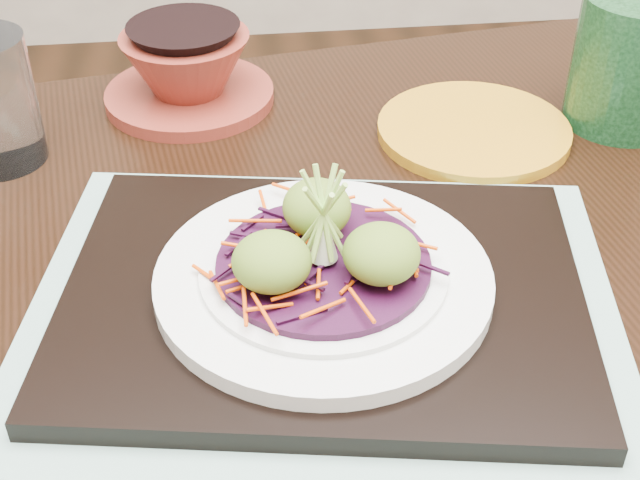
{
  "coord_description": "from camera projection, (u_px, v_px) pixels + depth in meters",
  "views": [
    {
      "loc": [
        -0.07,
        -0.5,
        1.11
      ],
      "look_at": [
        -0.01,
        -0.02,
        0.74
      ],
      "focal_mm": 50.0,
      "sensor_mm": 36.0,
      "label": 1
    }
  ],
  "objects": [
    {
      "name": "guacamole_scoops",
      "position": [
        324.0,
        240.0,
        0.59
      ],
      "size": [
        0.13,
        0.11,
        0.04
      ],
      "color": "#5D7222",
      "rests_on": "cabbage_bed"
    },
    {
      "name": "serving_tray",
      "position": [
        323.0,
        295.0,
        0.61
      ],
      "size": [
        0.39,
        0.32,
        0.02
      ],
      "primitive_type": "cube",
      "rotation": [
        0.0,
        0.0,
        -0.17
      ],
      "color": "black",
      "rests_on": "placemat"
    },
    {
      "name": "terracotta_bowl_set",
      "position": [
        187.0,
        73.0,
        0.85
      ],
      "size": [
        0.21,
        0.21,
        0.07
      ],
      "rotation": [
        0.0,
        0.0,
        0.42
      ],
      "color": "maroon",
      "rests_on": "dining_table"
    },
    {
      "name": "yellow_plate",
      "position": [
        474.0,
        130.0,
        0.81
      ],
      "size": [
        0.24,
        0.24,
        0.01
      ],
      "primitive_type": "cylinder",
      "rotation": [
        0.0,
        0.0,
        0.53
      ],
      "color": "#A66D12",
      "rests_on": "dining_table"
    },
    {
      "name": "green_jar",
      "position": [
        631.0,
        61.0,
        0.8
      ],
      "size": [
        0.12,
        0.12,
        0.12
      ],
      "primitive_type": "cylinder",
      "rotation": [
        0.0,
        0.0,
        0.19
      ],
      "color": "#1A4A23",
      "rests_on": "dining_table"
    },
    {
      "name": "scallion_garnish",
      "position": [
        324.0,
        218.0,
        0.58
      ],
      "size": [
        0.05,
        0.05,
        0.08
      ],
      "primitive_type": null,
      "color": "#96C54F",
      "rests_on": "cabbage_bed"
    },
    {
      "name": "white_plate",
      "position": [
        323.0,
        278.0,
        0.6
      ],
      "size": [
        0.23,
        0.23,
        0.02
      ],
      "color": "silver",
      "rests_on": "serving_tray"
    },
    {
      "name": "carrot_julienne",
      "position": [
        324.0,
        256.0,
        0.59
      ],
      "size": [
        0.18,
        0.18,
        0.01
      ],
      "primitive_type": null,
      "color": "#D64003",
      "rests_on": "cabbage_bed"
    },
    {
      "name": "placemat",
      "position": [
        323.0,
        306.0,
        0.62
      ],
      "size": [
        0.46,
        0.38,
        0.0
      ],
      "primitive_type": "cube",
      "rotation": [
        0.0,
        0.0,
        -0.17
      ],
      "color": "#7FA498",
      "rests_on": "dining_table"
    },
    {
      "name": "dining_table",
      "position": [
        270.0,
        374.0,
        0.7
      ],
      "size": [
        1.21,
        0.9,
        0.69
      ],
      "rotation": [
        0.0,
        0.0,
        0.15
      ],
      "color": "black",
      "rests_on": "ground"
    },
    {
      "name": "cabbage_bed",
      "position": [
        323.0,
        264.0,
        0.6
      ],
      "size": [
        0.15,
        0.15,
        0.01
      ],
      "primitive_type": "cylinder",
      "color": "#2E0926",
      "rests_on": "white_plate"
    }
  ]
}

